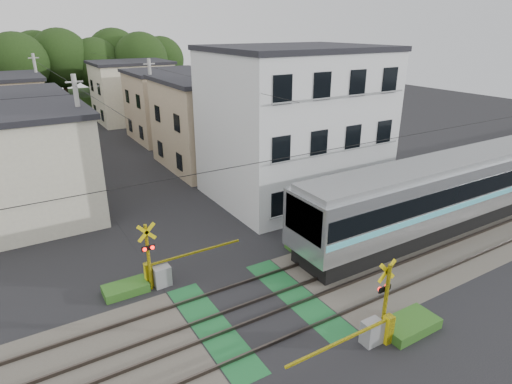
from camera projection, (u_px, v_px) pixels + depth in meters
ground at (256, 311)px, 16.64m from camera, size 120.00×120.00×0.00m
track_bed at (256, 310)px, 16.63m from camera, size 120.00×120.00×0.14m
crossing_signal_near at (376, 326)px, 14.72m from camera, size 4.74×0.65×3.09m
crossing_signal_far at (159, 271)px, 18.04m from camera, size 4.74×0.65×3.09m
apartment_block at (294, 124)px, 26.61m from camera, size 10.20×8.36×9.30m
houses_row at (101, 116)px, 36.23m from camera, size 22.07×31.35×6.80m
tree_hill at (52, 70)px, 52.90m from camera, size 40.00×13.29×10.39m
catenary at (376, 193)px, 18.22m from camera, size 60.00×5.04×7.00m
utility_poles at (90, 113)px, 32.98m from camera, size 7.90×42.00×8.00m
pedestrian at (78, 130)px, 42.29m from camera, size 0.64×0.54×1.49m
weed_patches at (295, 295)px, 17.35m from camera, size 10.25×8.80×0.40m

